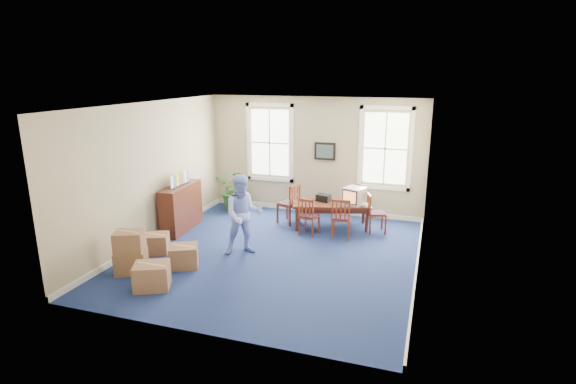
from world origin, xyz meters
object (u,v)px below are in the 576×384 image
(man, at_px, (243,215))
(potted_plant, at_px, (236,189))
(crt_tv, at_px, (354,196))
(chair_near_left, at_px, (309,216))
(cardboard_boxes, at_px, (143,250))
(credenza, at_px, (181,207))
(conference_table, at_px, (331,215))

(man, height_order, potted_plant, man)
(crt_tv, bearing_deg, chair_near_left, -121.37)
(potted_plant, xyz_separation_m, cardboard_boxes, (-0.03, -4.30, -0.17))
(man, xyz_separation_m, potted_plant, (-1.46, 2.81, -0.26))
(man, relative_size, credenza, 1.17)
(crt_tv, bearing_deg, man, -108.35)
(man, bearing_deg, chair_near_left, 27.38)
(man, xyz_separation_m, credenza, (-2.09, 0.91, -0.29))
(crt_tv, relative_size, man, 0.29)
(crt_tv, height_order, cardboard_boxes, crt_tv)
(conference_table, xyz_separation_m, chair_near_left, (-0.39, -0.66, 0.14))
(conference_table, distance_m, man, 2.71)
(credenza, relative_size, cardboard_boxes, 0.96)
(credenza, bearing_deg, chair_near_left, 8.32)
(chair_near_left, relative_size, man, 0.53)
(conference_table, height_order, cardboard_boxes, cardboard_boxes)
(conference_table, distance_m, chair_near_left, 0.78)
(crt_tv, xyz_separation_m, man, (-1.99, -2.29, 0.01))
(crt_tv, relative_size, cardboard_boxes, 0.32)
(crt_tv, distance_m, cardboard_boxes, 5.15)
(cardboard_boxes, bearing_deg, chair_near_left, 50.70)
(crt_tv, relative_size, chair_near_left, 0.54)
(crt_tv, height_order, chair_near_left, crt_tv)
(cardboard_boxes, bearing_deg, crt_tv, 47.33)
(chair_near_left, distance_m, potted_plant, 2.78)
(man, bearing_deg, conference_table, 27.91)
(chair_near_left, xyz_separation_m, man, (-1.02, -1.59, 0.41))
(credenza, bearing_deg, man, -27.49)
(potted_plant, distance_m, cardboard_boxes, 4.31)
(cardboard_boxes, bearing_deg, potted_plant, 89.60)
(conference_table, relative_size, cardboard_boxes, 1.23)
(conference_table, height_order, potted_plant, potted_plant)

